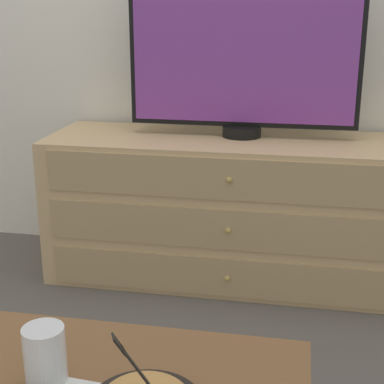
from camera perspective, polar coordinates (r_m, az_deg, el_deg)
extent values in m
plane|color=#56514C|center=(2.87, 3.28, -5.53)|extent=(12.00, 12.00, 0.00)
cube|color=tan|center=(2.50, 4.27, -1.67)|extent=(1.57, 0.49, 0.61)
cube|color=tan|center=(2.35, 3.46, -8.32)|extent=(1.44, 0.01, 0.16)
sphere|color=tan|center=(2.35, 3.44, -8.38)|extent=(0.02, 0.02, 0.02)
cube|color=tan|center=(2.27, 3.55, -3.71)|extent=(1.44, 0.01, 0.16)
sphere|color=tan|center=(2.26, 3.53, -3.77)|extent=(0.02, 0.02, 0.02)
cube|color=tan|center=(2.20, 3.65, 1.21)|extent=(1.44, 0.01, 0.16)
sphere|color=tan|center=(2.20, 3.63, 1.16)|extent=(0.02, 0.02, 0.02)
cylinder|color=black|center=(2.46, 4.83, 5.89)|extent=(0.16, 0.16, 0.04)
cube|color=black|center=(2.42, 5.08, 14.14)|extent=(0.93, 0.04, 0.66)
cube|color=#7A3893|center=(2.39, 5.02, 14.11)|extent=(0.89, 0.01, 0.62)
cube|color=black|center=(1.02, -4.42, -17.83)|extent=(0.09, 0.05, 0.16)
cube|color=black|center=(0.97, -7.13, -14.44)|extent=(0.03, 0.03, 0.03)
cylinder|color=white|center=(1.21, -14.00, -15.93)|extent=(0.07, 0.07, 0.07)
cylinder|color=white|center=(1.19, -14.08, -15.06)|extent=(0.08, 0.08, 0.11)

